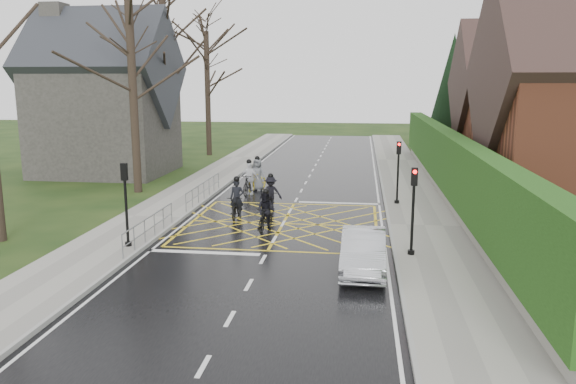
% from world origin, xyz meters
% --- Properties ---
extents(ground, '(120.00, 120.00, 0.00)m').
position_xyz_m(ground, '(0.00, 0.00, 0.00)').
color(ground, black).
rests_on(ground, ground).
extents(road, '(9.00, 80.00, 0.01)m').
position_xyz_m(road, '(0.00, 0.00, 0.01)').
color(road, black).
rests_on(road, ground).
extents(sidewalk_right, '(3.00, 80.00, 0.15)m').
position_xyz_m(sidewalk_right, '(6.00, 0.00, 0.07)').
color(sidewalk_right, gray).
rests_on(sidewalk_right, ground).
extents(sidewalk_left, '(3.00, 80.00, 0.15)m').
position_xyz_m(sidewalk_left, '(-6.00, 0.00, 0.07)').
color(sidewalk_left, gray).
rests_on(sidewalk_left, ground).
extents(stone_wall, '(0.50, 38.00, 0.70)m').
position_xyz_m(stone_wall, '(7.75, 6.00, 0.35)').
color(stone_wall, slate).
rests_on(stone_wall, ground).
extents(hedge, '(0.90, 38.00, 2.80)m').
position_xyz_m(hedge, '(7.75, 6.00, 2.10)').
color(hedge, '#193A10').
rests_on(hedge, stone_wall).
extents(house_far, '(9.80, 8.80, 10.30)m').
position_xyz_m(house_far, '(14.75, 18.00, 4.36)').
color(house_far, brown).
rests_on(house_far, ground).
extents(conifer, '(4.60, 4.60, 10.00)m').
position_xyz_m(conifer, '(10.75, 26.00, 4.99)').
color(conifer, black).
rests_on(conifer, ground).
extents(church, '(8.80, 7.80, 11.00)m').
position_xyz_m(church, '(-13.54, 12.00, 4.93)').
color(church, '#2D2B28').
rests_on(church, ground).
extents(tree_near, '(9.24, 9.24, 11.44)m').
position_xyz_m(tree_near, '(-9.00, 6.00, 7.91)').
color(tree_near, black).
rests_on(tree_near, ground).
extents(tree_mid, '(10.08, 10.08, 12.48)m').
position_xyz_m(tree_mid, '(-10.00, 14.00, 8.63)').
color(tree_mid, black).
rests_on(tree_mid, ground).
extents(tree_far, '(8.40, 8.40, 10.40)m').
position_xyz_m(tree_far, '(-9.30, 22.00, 7.19)').
color(tree_far, black).
rests_on(tree_far, ground).
extents(railing_south, '(0.05, 5.04, 1.03)m').
position_xyz_m(railing_south, '(-4.65, -3.50, 0.78)').
color(railing_south, slate).
rests_on(railing_south, ground).
extents(railing_north, '(0.05, 6.04, 1.03)m').
position_xyz_m(railing_north, '(-4.65, 4.00, 0.79)').
color(railing_north, slate).
rests_on(railing_north, ground).
extents(traffic_light_ne, '(0.24, 0.31, 3.21)m').
position_xyz_m(traffic_light_ne, '(5.10, 4.20, 1.66)').
color(traffic_light_ne, black).
rests_on(traffic_light_ne, ground).
extents(traffic_light_se, '(0.24, 0.31, 3.21)m').
position_xyz_m(traffic_light_se, '(5.10, -4.20, 1.66)').
color(traffic_light_se, black).
rests_on(traffic_light_se, ground).
extents(traffic_light_sw, '(0.24, 0.31, 3.21)m').
position_xyz_m(traffic_light_sw, '(-5.10, -4.50, 1.66)').
color(traffic_light_sw, black).
rests_on(traffic_light_sw, ground).
extents(cyclist_rear, '(0.78, 1.98, 1.89)m').
position_xyz_m(cyclist_rear, '(-2.24, 0.88, 0.61)').
color(cyclist_rear, black).
rests_on(cyclist_rear, ground).
extents(cyclist_back, '(0.87, 1.81, 1.76)m').
position_xyz_m(cyclist_back, '(-0.56, -1.14, 0.66)').
color(cyclist_back, black).
rests_on(cyclist_back, ground).
extents(cyclist_mid, '(1.13, 1.91, 1.79)m').
position_xyz_m(cyclist_mid, '(-0.95, 2.50, 0.65)').
color(cyclist_mid, black).
rests_on(cyclist_mid, ground).
extents(cyclist_front, '(1.09, 1.99, 1.94)m').
position_xyz_m(cyclist_front, '(-2.71, 6.05, 0.72)').
color(cyclist_front, black).
rests_on(cyclist_front, ground).
extents(cyclist_lead, '(1.29, 2.15, 1.97)m').
position_xyz_m(cyclist_lead, '(-2.47, 7.23, 0.68)').
color(cyclist_lead, gold).
rests_on(cyclist_lead, ground).
extents(car, '(1.44, 4.04, 1.33)m').
position_xyz_m(car, '(3.43, -5.73, 0.66)').
color(car, silver).
rests_on(car, ground).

